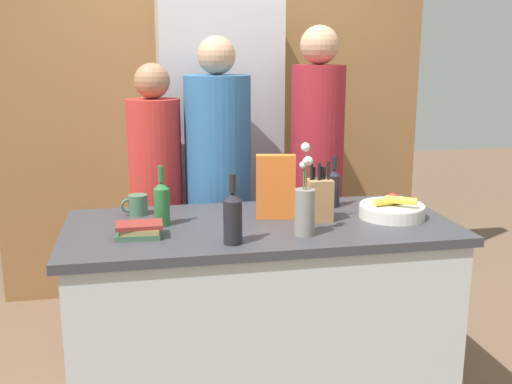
{
  "coord_description": "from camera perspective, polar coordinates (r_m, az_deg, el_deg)",
  "views": [
    {
      "loc": [
        -0.52,
        -2.54,
        1.67
      ],
      "look_at": [
        0.0,
        0.1,
        1.04
      ],
      "focal_mm": 42.0,
      "sensor_mm": 36.0,
      "label": 1
    }
  ],
  "objects": [
    {
      "name": "person_at_sink",
      "position": [
        3.32,
        -9.48,
        -0.03
      ],
      "size": [
        0.29,
        0.29,
        1.61
      ],
      "rotation": [
        0.0,
        0.0,
        0.23
      ],
      "color": "#383842",
      "rests_on": "ground_plane"
    },
    {
      "name": "bottle_vinegar",
      "position": [
        2.67,
        -8.96,
        -0.96
      ],
      "size": [
        0.07,
        0.07,
        0.27
      ],
      "color": "#286633",
      "rests_on": "kitchen_island"
    },
    {
      "name": "person_in_blue",
      "position": [
        3.31,
        -3.61,
        1.26
      ],
      "size": [
        0.36,
        0.36,
        1.75
      ],
      "rotation": [
        0.0,
        0.0,
        0.16
      ],
      "color": "#383842",
      "rests_on": "ground_plane"
    },
    {
      "name": "coffee_mug",
      "position": [
        2.88,
        -11.22,
        -1.21
      ],
      "size": [
        0.13,
        0.09,
        0.1
      ],
      "color": "#42664C",
      "rests_on": "kitchen_island"
    },
    {
      "name": "fruit_bowl",
      "position": [
        2.86,
        12.83,
        -1.55
      ],
      "size": [
        0.3,
        0.3,
        0.1
      ],
      "color": "silver",
      "rests_on": "kitchen_island"
    },
    {
      "name": "kitchen_island",
      "position": [
        2.86,
        0.39,
        -11.77
      ],
      "size": [
        1.74,
        0.8,
        0.92
      ],
      "color": "silver",
      "rests_on": "ground_plane"
    },
    {
      "name": "refrigerator",
      "position": [
        3.85,
        -3.61,
        3.46
      ],
      "size": [
        0.72,
        0.63,
        2.04
      ],
      "color": "#B7B7BC",
      "rests_on": "ground_plane"
    },
    {
      "name": "person_in_red_tee",
      "position": [
        3.4,
        5.8,
        2.48
      ],
      "size": [
        0.3,
        0.3,
        1.81
      ],
      "rotation": [
        0.0,
        0.0,
        0.48
      ],
      "color": "#383842",
      "rests_on": "ground_plane"
    },
    {
      "name": "bottle_wine",
      "position": [
        2.39,
        -2.23,
        -2.34
      ],
      "size": [
        0.08,
        0.08,
        0.29
      ],
      "color": "black",
      "rests_on": "kitchen_island"
    },
    {
      "name": "back_wall_wood",
      "position": [
        4.18,
        -3.94,
        8.1
      ],
      "size": [
        2.94,
        0.12,
        2.6
      ],
      "color": "olive",
      "rests_on": "ground_plane"
    },
    {
      "name": "flower_vase",
      "position": [
        2.5,
        4.67,
        -1.42
      ],
      "size": [
        0.09,
        0.09,
        0.39
      ],
      "color": "gray",
      "rests_on": "kitchen_island"
    },
    {
      "name": "cereal_box",
      "position": [
        2.75,
        1.88,
        0.5
      ],
      "size": [
        0.19,
        0.09,
        0.3
      ],
      "color": "orange",
      "rests_on": "kitchen_island"
    },
    {
      "name": "bottle_oil",
      "position": [
        2.99,
        7.41,
        0.48
      ],
      "size": [
        0.06,
        0.06,
        0.25
      ],
      "color": "black",
      "rests_on": "kitchen_island"
    },
    {
      "name": "knife_block",
      "position": [
        2.73,
        6.04,
        -0.66
      ],
      "size": [
        0.11,
        0.09,
        0.27
      ],
      "color": "#A87A4C",
      "rests_on": "kitchen_island"
    },
    {
      "name": "book_stack",
      "position": [
        2.54,
        -11.03,
        -3.59
      ],
      "size": [
        0.19,
        0.15,
        0.06
      ],
      "color": "#3D6047",
      "rests_on": "kitchen_island"
    }
  ]
}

